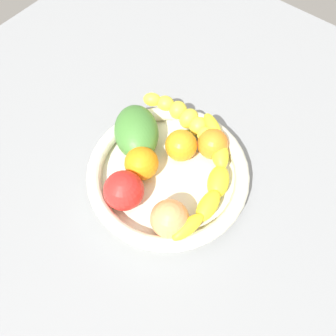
# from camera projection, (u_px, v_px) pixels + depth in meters

# --- Properties ---
(kitchen_counter) EXTENTS (1.20, 1.20, 0.03)m
(kitchen_counter) POSITION_uv_depth(u_px,v_px,m) (168.00, 184.00, 0.71)
(kitchen_counter) COLOR gray
(kitchen_counter) RESTS_ON ground
(fruit_bowl) EXTENTS (0.30, 0.30, 0.04)m
(fruit_bowl) POSITION_uv_depth(u_px,v_px,m) (168.00, 175.00, 0.67)
(fruit_bowl) COLOR silver
(fruit_bowl) RESTS_ON kitchen_counter
(banana_draped_left) EXTENTS (0.20, 0.08, 0.05)m
(banana_draped_left) POSITION_uv_depth(u_px,v_px,m) (186.00, 119.00, 0.71)
(banana_draped_left) COLOR yellow
(banana_draped_left) RESTS_ON fruit_bowl
(banana_draped_right) EXTENTS (0.14, 0.25, 0.05)m
(banana_draped_right) POSITION_uv_depth(u_px,v_px,m) (212.00, 178.00, 0.65)
(banana_draped_right) COLOR yellow
(banana_draped_right) RESTS_ON fruit_bowl
(orange_front) EXTENTS (0.06, 0.06, 0.06)m
(orange_front) POSITION_uv_depth(u_px,v_px,m) (181.00, 145.00, 0.68)
(orange_front) COLOR orange
(orange_front) RESTS_ON fruit_bowl
(orange_mid_left) EXTENTS (0.06, 0.06, 0.06)m
(orange_mid_left) POSITION_uv_depth(u_px,v_px,m) (213.00, 144.00, 0.68)
(orange_mid_left) COLOR orange
(orange_mid_left) RESTS_ON fruit_bowl
(orange_mid_right) EXTENTS (0.06, 0.06, 0.06)m
(orange_mid_right) POSITION_uv_depth(u_px,v_px,m) (142.00, 163.00, 0.66)
(orange_mid_right) COLOR orange
(orange_mid_right) RESTS_ON fruit_bowl
(peach_blush) EXTENTS (0.07, 0.07, 0.07)m
(peach_blush) POSITION_uv_depth(u_px,v_px,m) (170.00, 219.00, 0.60)
(peach_blush) COLOR #F99657
(peach_blush) RESTS_ON fruit_bowl
(mango_green) EXTENTS (0.14, 0.14, 0.07)m
(mango_green) POSITION_uv_depth(u_px,v_px,m) (136.00, 132.00, 0.69)
(mango_green) COLOR #427E32
(mango_green) RESTS_ON fruit_bowl
(tomato_red) EXTENTS (0.07, 0.07, 0.07)m
(tomato_red) POSITION_uv_depth(u_px,v_px,m) (124.00, 191.00, 0.62)
(tomato_red) COLOR red
(tomato_red) RESTS_ON fruit_bowl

